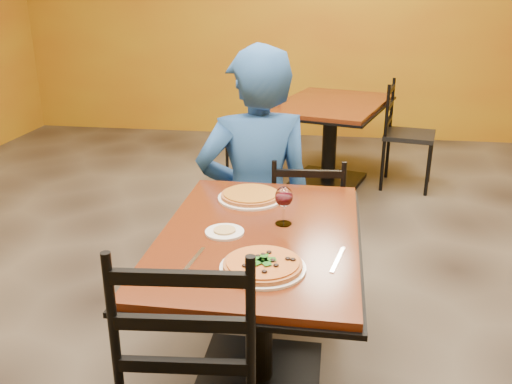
% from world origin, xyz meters
% --- Properties ---
extents(floor, '(7.00, 8.00, 0.01)m').
position_xyz_m(floor, '(0.00, 0.00, 0.00)').
color(floor, black).
rests_on(floor, ground).
extents(wall_back, '(7.00, 0.01, 3.00)m').
position_xyz_m(wall_back, '(0.00, 4.00, 1.50)').
color(wall_back, '#AD8D13').
rests_on(wall_back, ground).
extents(table_main, '(0.83, 1.23, 0.75)m').
position_xyz_m(table_main, '(0.00, -0.50, 0.56)').
color(table_main, '#59260E').
rests_on(table_main, floor).
extents(table_second, '(1.21, 1.51, 0.75)m').
position_xyz_m(table_second, '(0.24, 2.30, 0.56)').
color(table_second, '#59260E').
rests_on(table_second, floor).
extents(chair_main_far, '(0.42, 0.42, 0.87)m').
position_xyz_m(chair_main_far, '(0.15, 0.31, 0.43)').
color(chair_main_far, black).
rests_on(chair_main_far, floor).
extents(chair_second_left, '(0.50, 0.50, 0.87)m').
position_xyz_m(chair_second_left, '(-0.46, 2.30, 0.44)').
color(chair_second_left, black).
rests_on(chair_second_left, floor).
extents(chair_second_right, '(0.50, 0.50, 0.94)m').
position_xyz_m(chair_second_right, '(0.93, 2.30, 0.47)').
color(chair_second_right, black).
rests_on(chair_second_right, floor).
extents(diner, '(0.79, 0.64, 1.43)m').
position_xyz_m(diner, '(-0.14, 0.38, 0.71)').
color(diner, navy).
rests_on(diner, floor).
extents(plate_main, '(0.31, 0.31, 0.01)m').
position_xyz_m(plate_main, '(0.06, -0.81, 0.76)').
color(plate_main, white).
rests_on(plate_main, table_main).
extents(pizza_main, '(0.28, 0.28, 0.02)m').
position_xyz_m(pizza_main, '(0.06, -0.81, 0.77)').
color(pizza_main, '#92340A').
rests_on(pizza_main, plate_main).
extents(plate_far, '(0.31, 0.31, 0.01)m').
position_xyz_m(plate_far, '(-0.09, -0.13, 0.76)').
color(plate_far, white).
rests_on(plate_far, table_main).
extents(pizza_far, '(0.28, 0.28, 0.02)m').
position_xyz_m(pizza_far, '(-0.09, -0.13, 0.77)').
color(pizza_far, gold).
rests_on(pizza_far, plate_far).
extents(side_plate, '(0.16, 0.16, 0.01)m').
position_xyz_m(side_plate, '(-0.14, -0.53, 0.76)').
color(side_plate, white).
rests_on(side_plate, table_main).
extents(dip, '(0.09, 0.09, 0.01)m').
position_xyz_m(dip, '(-0.14, -0.53, 0.76)').
color(dip, tan).
rests_on(dip, side_plate).
extents(wine_glass, '(0.08, 0.08, 0.18)m').
position_xyz_m(wine_glass, '(0.09, -0.40, 0.84)').
color(wine_glass, white).
rests_on(wine_glass, table_main).
extents(fork, '(0.04, 0.19, 0.00)m').
position_xyz_m(fork, '(-0.20, -0.77, 0.75)').
color(fork, silver).
rests_on(fork, table_main).
extents(knife, '(0.05, 0.21, 0.00)m').
position_xyz_m(knife, '(0.32, -0.70, 0.75)').
color(knife, silver).
rests_on(knife, table_main).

